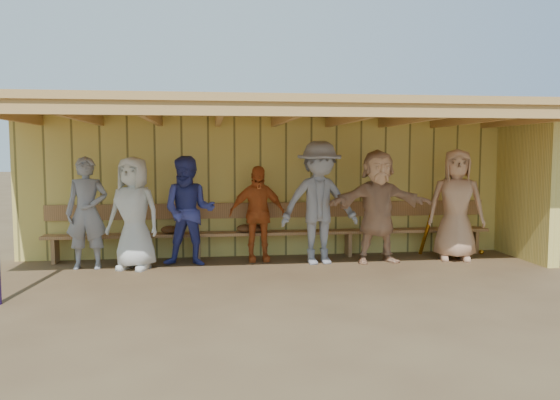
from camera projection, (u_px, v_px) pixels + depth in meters
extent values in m
plane|color=brown|center=(283.00, 271.00, 8.30)|extent=(90.00, 90.00, 0.00)
imported|color=gray|center=(87.00, 213.00, 8.39)|extent=(0.64, 0.43, 1.74)
imported|color=silver|center=(134.00, 213.00, 8.35)|extent=(0.99, 0.82, 1.73)
imported|color=#363D94|center=(189.00, 211.00, 8.61)|extent=(0.93, 0.77, 1.74)
imported|color=#CC5720|center=(257.00, 214.00, 8.99)|extent=(0.94, 0.43, 1.58)
imported|color=gray|center=(319.00, 203.00, 8.75)|extent=(1.35, 0.87, 1.97)
imported|color=tan|center=(378.00, 206.00, 8.86)|extent=(1.72, 0.59, 1.84)
imported|color=tan|center=(456.00, 205.00, 9.06)|extent=(1.04, 0.83, 1.85)
cube|color=#E2CB60|center=(273.00, 187.00, 9.53)|extent=(8.60, 0.20, 2.40)
cube|color=#E2CB60|center=(526.00, 188.00, 9.18)|extent=(0.20, 1.62, 2.40)
cube|color=tan|center=(283.00, 108.00, 8.08)|extent=(8.80, 3.20, 0.10)
cube|color=tan|center=(300.00, 109.00, 6.61)|extent=(8.80, 0.10, 0.18)
cube|color=tan|center=(14.00, 115.00, 7.61)|extent=(0.08, 3.00, 0.16)
cube|color=tan|center=(84.00, 116.00, 7.73)|extent=(0.08, 3.00, 0.16)
cube|color=tan|center=(152.00, 117.00, 7.85)|extent=(0.08, 3.00, 0.16)
cube|color=tan|center=(219.00, 117.00, 7.98)|extent=(0.08, 3.00, 0.16)
cube|color=tan|center=(283.00, 118.00, 8.10)|extent=(0.08, 3.00, 0.16)
cube|color=tan|center=(345.00, 118.00, 8.22)|extent=(0.08, 3.00, 0.16)
cube|color=tan|center=(406.00, 119.00, 8.34)|extent=(0.08, 3.00, 0.16)
cube|color=tan|center=(465.00, 119.00, 8.46)|extent=(0.08, 3.00, 0.16)
cube|color=tan|center=(522.00, 120.00, 8.58)|extent=(0.08, 3.00, 0.16)
cube|color=#A87748|center=(275.00, 233.00, 9.31)|extent=(7.60, 0.32, 0.05)
cube|color=#A87748|center=(274.00, 210.00, 9.43)|extent=(7.60, 0.04, 0.26)
cube|color=#A87748|center=(55.00, 251.00, 8.87)|extent=(0.06, 0.29, 0.40)
cube|color=#A87748|center=(198.00, 248.00, 9.16)|extent=(0.06, 0.29, 0.40)
cube|color=#A87748|center=(348.00, 244.00, 9.49)|extent=(0.06, 0.29, 0.40)
cube|color=#A87748|center=(473.00, 241.00, 9.79)|extent=(0.06, 0.29, 0.40)
cylinder|color=orange|center=(426.00, 233.00, 9.45)|extent=(0.13, 0.41, 0.80)
sphere|color=orange|center=(481.00, 252.00, 9.61)|extent=(0.08, 0.08, 0.08)
ellipsoid|color=#593319|center=(170.00, 230.00, 9.03)|extent=(0.30, 0.24, 0.14)
ellipsoid|color=#593319|center=(245.00, 228.00, 9.19)|extent=(0.30, 0.24, 0.14)
ellipsoid|color=#593319|center=(255.00, 228.00, 9.21)|extent=(0.30, 0.24, 0.14)
cylinder|color=#83D46A|center=(374.00, 223.00, 9.57)|extent=(0.07, 0.07, 0.22)
cylinder|color=gold|center=(460.00, 221.00, 9.78)|extent=(0.07, 0.07, 0.22)
cylinder|color=#A6D66B|center=(462.00, 252.00, 9.24)|extent=(0.07, 0.07, 0.22)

